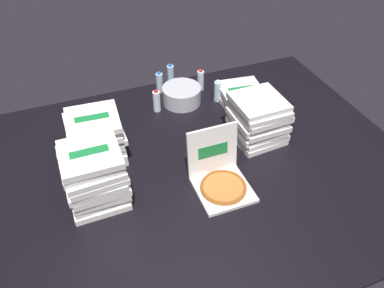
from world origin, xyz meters
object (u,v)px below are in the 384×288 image
pizza_stack_center_far (258,119)px  water_bottle_0 (217,91)px  water_bottle_4 (160,83)px  water_bottle_2 (171,75)px  water_bottle_1 (201,80)px  open_pizza_box (220,177)px  pizza_stack_right_far (241,95)px  ice_bucket (182,95)px  pizza_stack_left_far (95,176)px  pizza_stack_left_near (96,137)px  water_bottle_3 (157,101)px

pizza_stack_center_far → water_bottle_0: (-0.07, 0.59, -0.08)m
water_bottle_4 → pizza_stack_center_far: bearing=-60.6°
water_bottle_2 → water_bottle_1: bearing=-40.3°
pizza_stack_center_far → water_bottle_4: pizza_stack_center_far is taller
water_bottle_0 → open_pizza_box: bearing=-112.8°
pizza_stack_right_far → ice_bucket: bearing=160.3°
water_bottle_0 → pizza_stack_left_far: bearing=-147.3°
water_bottle_1 → water_bottle_4: size_ratio=1.00×
open_pizza_box → pizza_stack_left_near: size_ratio=1.01×
pizza_stack_right_far → pizza_stack_left_near: pizza_stack_left_near is taller
pizza_stack_center_far → water_bottle_4: (-0.51, 0.91, -0.08)m
water_bottle_2 → open_pizza_box: bearing=-94.4°
pizza_stack_left_near → water_bottle_1: size_ratio=2.04×
pizza_stack_left_far → pizza_stack_right_far: pizza_stack_left_far is taller
pizza_stack_center_far → water_bottle_0: 0.60m
pizza_stack_right_far → pizza_stack_left_near: 1.34m
open_pizza_box → ice_bucket: bearing=84.7°
water_bottle_0 → water_bottle_4: (-0.44, 0.32, 0.00)m
water_bottle_0 → water_bottle_4: same height
pizza_stack_left_near → ice_bucket: size_ratio=1.21×
pizza_stack_left_far → water_bottle_0: size_ratio=2.03×
water_bottle_0 → water_bottle_2: (-0.30, 0.41, 0.00)m
pizza_stack_left_far → pizza_stack_left_near: size_ratio=1.00×
pizza_stack_left_near → ice_bucket: (0.81, 0.44, -0.11)m
pizza_stack_center_far → pizza_stack_left_near: 1.22m
pizza_stack_right_far → water_bottle_1: bearing=129.6°
pizza_stack_left_near → ice_bucket: bearing=28.2°
pizza_stack_center_far → pizza_stack_left_far: bearing=-171.8°
water_bottle_2 → water_bottle_3: 0.45m
pizza_stack_center_far → pizza_stack_right_far: 0.52m
pizza_stack_center_far → water_bottle_1: size_ratio=1.96×
pizza_stack_center_far → ice_bucket: pizza_stack_center_far is taller
pizza_stack_left_near → water_bottle_1: 1.20m
ice_bucket → water_bottle_3: (-0.24, -0.04, 0.02)m
pizza_stack_left_near → water_bottle_3: 0.70m
pizza_stack_center_far → water_bottle_2: bearing=110.3°
open_pizza_box → water_bottle_1: open_pizza_box is taller
pizza_stack_left_far → water_bottle_2: (0.91, 1.19, -0.11)m
ice_bucket → water_bottle_4: bearing=119.2°
water_bottle_1 → water_bottle_2: 0.30m
pizza_stack_center_far → water_bottle_4: 1.04m
pizza_stack_left_far → ice_bucket: size_ratio=1.21×
pizza_stack_center_far → pizza_stack_right_far: (0.11, 0.50, -0.11)m
pizza_stack_right_far → water_bottle_0: bearing=153.9°
pizza_stack_center_far → pizza_stack_right_far: bearing=77.2°
open_pizza_box → water_bottle_0: open_pizza_box is taller
pizza_stack_center_far → pizza_stack_right_far: pizza_stack_center_far is taller
water_bottle_0 → water_bottle_2: bearing=125.7°
pizza_stack_left_far → water_bottle_0: pizza_stack_left_far is taller
ice_bucket → water_bottle_1: (0.23, 0.14, 0.02)m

